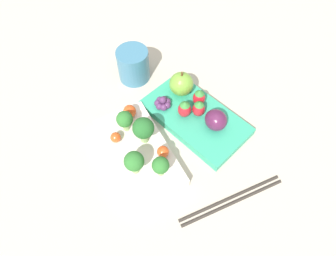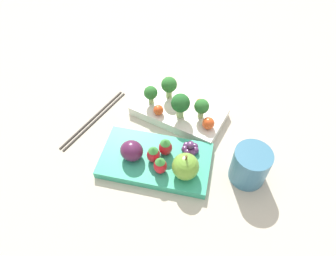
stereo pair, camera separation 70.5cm
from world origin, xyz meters
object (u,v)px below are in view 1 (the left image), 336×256
strawberry_1 (185,109)px  plum (216,120)px  drinking_cup (133,65)px  grape_cluster (163,103)px  bento_box_savoury (139,152)px  broccoli_floret_0 (143,129)px  cherry_tomato_2 (130,111)px  cherry_tomato_1 (163,152)px  broccoli_floret_2 (134,162)px  chopsticks_pair (232,200)px  apple (181,84)px  cherry_tomato_0 (116,137)px  strawberry_0 (199,108)px  bento_box_fruit (195,117)px  broccoli_floret_3 (161,166)px  strawberry_2 (199,97)px  broccoli_floret_1 (125,120)px

strawberry_1 → plum: same height
drinking_cup → grape_cluster: bearing=177.8°
bento_box_savoury → broccoli_floret_0: (0.01, -0.02, 0.05)m
broccoli_floret_0 → grape_cluster: broccoli_floret_0 is taller
cherry_tomato_2 → bento_box_savoury: bearing=158.2°
cherry_tomato_1 → plum: size_ratio=0.49×
cherry_tomato_1 → broccoli_floret_2: bearing=87.3°
broccoli_floret_2 → grape_cluster: 0.17m
cherry_tomato_1 → chopsticks_pair: bearing=-159.5°
apple → drinking_cup: (0.11, 0.05, -0.01)m
bento_box_savoury → cherry_tomato_0: (0.04, 0.02, 0.02)m
bento_box_savoury → strawberry_0: size_ratio=5.45×
bento_box_fruit → broccoli_floret_0: broccoli_floret_0 is taller
broccoli_floret_0 → cherry_tomato_2: 0.07m
bento_box_savoury → plum: bearing=-105.8°
apple → strawberry_0: (-0.07, 0.01, -0.01)m
broccoli_floret_3 → chopsticks_pair: 0.15m
cherry_tomato_1 → drinking_cup: size_ratio=0.30×
bento_box_fruit → strawberry_2: strawberry_2 is taller
broccoli_floret_2 → chopsticks_pair: broccoli_floret_2 is taller
cherry_tomato_0 → cherry_tomato_1: size_ratio=0.90×
bento_box_fruit → broccoli_floret_0: 0.13m
broccoli_floret_3 → chopsticks_pair: (-0.11, -0.08, -0.05)m
strawberry_2 → cherry_tomato_1: bearing=113.6°
bento_box_fruit → broccoli_floret_2: 0.18m
bento_box_savoury → strawberry_2: bearing=-82.9°
strawberry_0 → plum: plum is taller
cherry_tomato_0 → broccoli_floret_0: bearing=-125.6°
strawberry_1 → plum: size_ratio=0.91×
broccoli_floret_2 → strawberry_0: broccoli_floret_2 is taller
bento_box_fruit → plum: (-0.05, -0.01, 0.03)m
grape_cluster → cherry_tomato_0: bearing=98.2°
chopsticks_pair → broccoli_floret_1: bearing=18.5°
broccoli_floret_2 → broccoli_floret_3: 0.05m
broccoli_floret_3 → grape_cluster: broccoli_floret_3 is taller
cherry_tomato_1 → grape_cluster: same height
cherry_tomato_2 → broccoli_floret_2: bearing=152.5°
broccoli_floret_2 → grape_cluster: broccoli_floret_2 is taller
broccoli_floret_2 → cherry_tomato_1: size_ratio=2.42×
cherry_tomato_2 → strawberry_0: 0.14m
cherry_tomato_1 → cherry_tomato_2: 0.12m
broccoli_floret_3 → strawberry_0: (0.07, -0.14, -0.02)m
broccoli_floret_0 → strawberry_0: bearing=-95.0°
bento_box_savoury → cherry_tomato_0: cherry_tomato_0 is taller
cherry_tomato_0 → cherry_tomato_1: bearing=-145.4°
broccoli_floret_1 → strawberry_0: broccoli_floret_1 is taller
broccoli_floret_2 → chopsticks_pair: size_ratio=0.27×
cherry_tomato_0 → strawberry_0: (-0.04, -0.17, 0.00)m
broccoli_floret_0 → strawberry_2: bearing=-85.6°
broccoli_floret_0 → strawberry_2: (0.01, -0.15, -0.02)m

